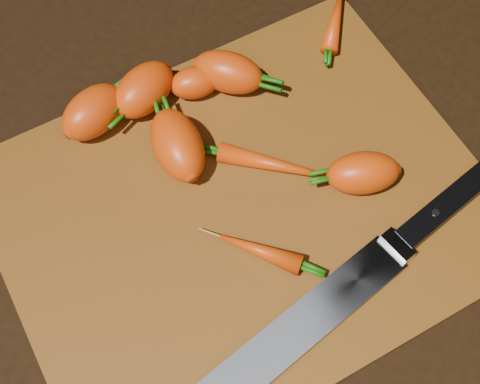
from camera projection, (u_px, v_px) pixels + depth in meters
ground at (245, 214)px, 0.72m from camera, size 2.00×2.00×0.01m
cutting_board at (245, 210)px, 0.71m from camera, size 0.50×0.40×0.01m
carrot_0 at (93, 112)px, 0.73m from camera, size 0.09×0.07×0.05m
carrot_1 at (228, 72)px, 0.75m from camera, size 0.09×0.09×0.05m
carrot_2 at (178, 145)px, 0.71m from camera, size 0.06×0.10×0.05m
carrot_3 at (144, 90)px, 0.74m from camera, size 0.09×0.08×0.05m
carrot_4 at (195, 83)px, 0.75m from camera, size 0.06×0.05×0.04m
carrot_5 at (363, 173)px, 0.70m from camera, size 0.09×0.07×0.05m
carrot_6 at (336, 18)px, 0.81m from camera, size 0.08×0.09×0.02m
carrot_7 at (278, 165)px, 0.71m from camera, size 0.11×0.11×0.02m
carrot_8 at (260, 251)px, 0.67m from camera, size 0.07×0.08×0.02m
knife at (324, 308)px, 0.64m from camera, size 0.38×0.10×0.02m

